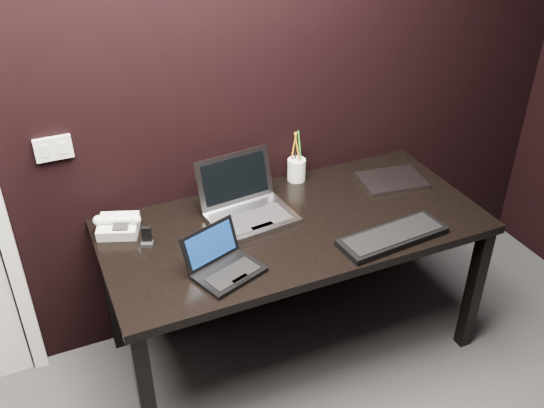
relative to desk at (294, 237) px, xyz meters
name	(u,v)px	position (x,y,z in m)	size (l,w,h in m)	color
wall_back	(194,84)	(-0.30, 0.40, 0.64)	(4.00, 4.00, 0.00)	black
wall_switch	(53,149)	(-0.92, 0.39, 0.46)	(0.15, 0.02, 0.10)	silver
desk	(294,237)	(0.00, 0.00, 0.00)	(1.70, 0.80, 0.74)	black
netbook	(224,265)	(-0.40, -0.20, 0.11)	(0.32, 0.30, 0.16)	black
silver_laptop	(247,207)	(-0.17, 0.13, 0.13)	(0.40, 0.37, 0.25)	#A1A0A5
ext_keyboard	(393,236)	(0.33, -0.28, 0.09)	(0.50, 0.21, 0.03)	black
closed_laptop	(392,180)	(0.60, 0.13, 0.09)	(0.34, 0.26, 0.02)	#95959B
desk_phone	(118,225)	(-0.73, 0.24, 0.11)	(0.21, 0.20, 0.10)	silver
mobile_phone	(147,238)	(-0.64, 0.10, 0.11)	(0.06, 0.06, 0.09)	black
pen_cup	(296,169)	(0.18, 0.35, 0.14)	(0.11, 0.11, 0.26)	silver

